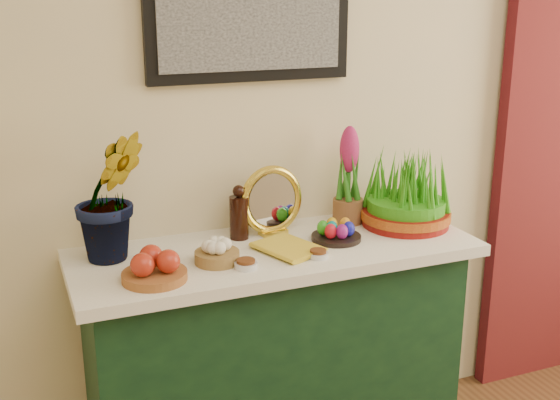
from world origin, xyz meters
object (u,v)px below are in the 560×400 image
at_px(sideboard, 275,365).
at_px(hyacinth_green, 109,175).
at_px(book, 270,253).
at_px(wheatgrass_sabzeh, 407,194).
at_px(mirror, 272,201).

xyz_separation_m(sideboard, hyacinth_green, (-0.53, 0.09, 0.75)).
bearing_deg(hyacinth_green, book, -27.97).
bearing_deg(wheatgrass_sabzeh, sideboard, -177.62).
bearing_deg(book, mirror, 47.25).
distance_m(sideboard, book, 0.49).
bearing_deg(book, hyacinth_green, 139.08).
height_order(sideboard, mirror, mirror).
bearing_deg(mirror, sideboard, -107.42).
xyz_separation_m(book, wheatgrass_sabzeh, (0.59, 0.12, 0.11)).
relative_size(mirror, wheatgrass_sabzeh, 0.76).
height_order(hyacinth_green, mirror, hyacinth_green).
relative_size(mirror, book, 1.17).
bearing_deg(book, wheatgrass_sabzeh, -8.51).
bearing_deg(mirror, wheatgrass_sabzeh, -12.23).
xyz_separation_m(hyacinth_green, wheatgrass_sabzeh, (1.07, -0.07, -0.16)).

